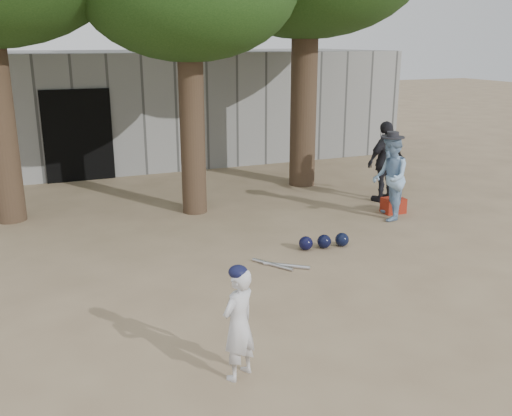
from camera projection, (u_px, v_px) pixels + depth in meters
name	position (u px, v px, depth m)	size (l,w,h in m)	color
ground	(243.00, 302.00, 7.48)	(70.00, 70.00, 0.00)	#937C5E
boy_player	(239.00, 324.00, 5.67)	(0.43, 0.28, 1.18)	silver
spectator_blue	(390.00, 178.00, 10.74)	(0.78, 0.61, 1.61)	#86AACF
spectator_dark	(385.00, 162.00, 11.95)	(1.00, 0.42, 1.70)	black
red_bag	(393.00, 205.00, 11.31)	(0.42, 0.32, 0.30)	#A12315
back_building	(111.00, 106.00, 16.21)	(16.00, 5.24, 3.00)	gray
helmet_row	(324.00, 241.00, 9.40)	(0.87, 0.30, 0.23)	black
bat_pile	(280.00, 265.00, 8.64)	(0.70, 0.68, 0.06)	#B7B5BC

